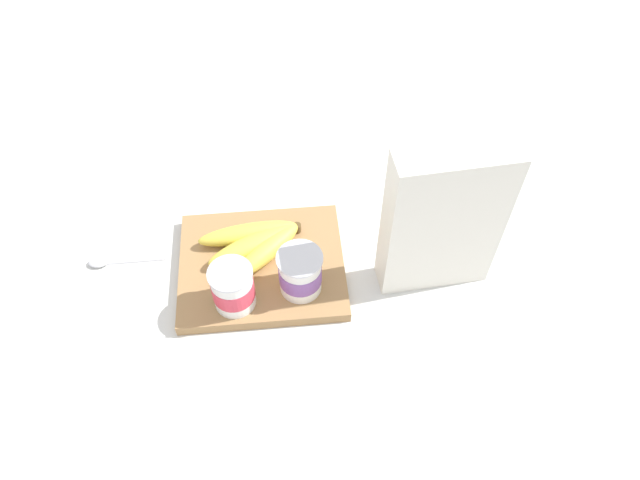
{
  "coord_description": "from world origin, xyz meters",
  "views": [
    {
      "loc": [
        -0.05,
        0.6,
        0.84
      ],
      "look_at": [
        -0.1,
        0.0,
        0.07
      ],
      "focal_mm": 33.08,
      "sensor_mm": 36.0,
      "label": 1
    }
  ],
  "objects": [
    {
      "name": "ground_plane",
      "position": [
        0.0,
        0.0,
        0.0
      ],
      "size": [
        2.4,
        2.4,
        0.0
      ],
      "primitive_type": "plane",
      "color": "silver"
    },
    {
      "name": "cutting_board",
      "position": [
        0.0,
        0.0,
        0.01
      ],
      "size": [
        0.28,
        0.24,
        0.02
      ],
      "primitive_type": "cube",
      "color": "#A37A4C",
      "rests_on": "ground_plane"
    },
    {
      "name": "cereal_box",
      "position": [
        -0.29,
        0.04,
        0.14
      ],
      "size": [
        0.19,
        0.07,
        0.28
      ],
      "primitive_type": "cube",
      "rotation": [
        0.0,
        0.0,
        3.22
      ],
      "color": "white",
      "rests_on": "ground_plane"
    },
    {
      "name": "yogurt_cup_front",
      "position": [
        -0.06,
        0.06,
        0.06
      ],
      "size": [
        0.07,
        0.07,
        0.08
      ],
      "color": "white",
      "rests_on": "cutting_board"
    },
    {
      "name": "yogurt_cup_back",
      "position": [
        0.04,
        0.08,
        0.06
      ],
      "size": [
        0.07,
        0.07,
        0.08
      ],
      "color": "white",
      "rests_on": "cutting_board"
    },
    {
      "name": "banana_bunch",
      "position": [
        0.01,
        -0.03,
        0.04
      ],
      "size": [
        0.19,
        0.14,
        0.03
      ],
      "color": "yellow",
      "rests_on": "cutting_board"
    },
    {
      "name": "spoon",
      "position": [
        0.26,
        -0.04,
        0.01
      ],
      "size": [
        0.13,
        0.02,
        0.01
      ],
      "color": "silver",
      "rests_on": "ground_plane"
    }
  ]
}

